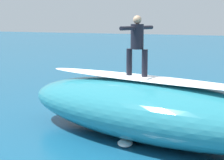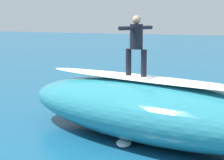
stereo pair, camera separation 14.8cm
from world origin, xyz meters
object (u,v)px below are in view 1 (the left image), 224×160
object	(u,v)px
surfboard_riding	(137,77)
surfer_riding	(137,41)
surfer_paddling	(92,101)
surfboard_paddling	(94,105)

from	to	relation	value
surfboard_riding	surfer_riding	bearing A→B (deg)	-64.51
surfboard_riding	surfer_riding	size ratio (longest dim) A/B	1.16
surfer_paddling	surfboard_riding	bearing A→B (deg)	-130.83
surfboard_paddling	surfer_paddling	world-z (taller)	surfer_paddling
surfer_riding	surfboard_paddling	distance (m)	4.62
surfboard_paddling	surfer_paddling	distance (m)	0.21
surfboard_riding	surfboard_paddling	bearing A→B (deg)	-34.13
surfboard_paddling	surfer_paddling	xyz separation A→B (m)	(0.01, 0.13, 0.16)
surfer_riding	surfboard_paddling	bearing A→B (deg)	-34.13
surfboard_riding	surfboard_paddling	size ratio (longest dim) A/B	0.97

